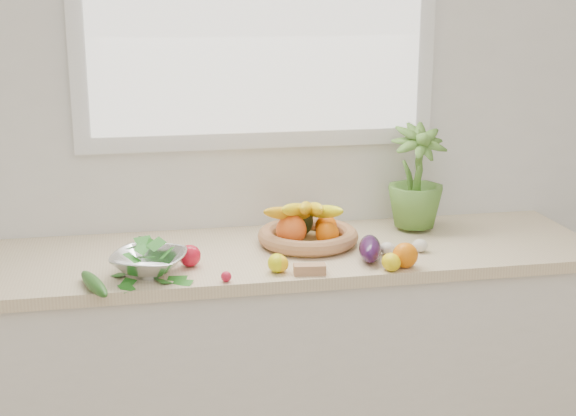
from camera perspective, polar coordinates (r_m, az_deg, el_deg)
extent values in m
cube|color=white|center=(2.92, -2.18, 7.26)|extent=(4.50, 0.02, 2.70)
cube|color=silver|center=(2.91, -1.06, -11.81)|extent=(2.20, 0.58, 0.86)
cube|color=beige|center=(2.74, -1.11, -3.38)|extent=(2.24, 0.62, 0.04)
sphere|color=orange|center=(2.57, 8.34, -3.34)|extent=(0.09, 0.09, 0.08)
ellipsoid|color=yellow|center=(2.54, 7.34, -3.83)|extent=(0.07, 0.08, 0.06)
ellipsoid|color=yellow|center=(2.51, -0.79, -3.93)|extent=(0.08, 0.09, 0.06)
ellipsoid|color=yellow|center=(2.51, -0.68, -3.95)|extent=(0.09, 0.09, 0.06)
sphere|color=red|center=(2.58, -6.99, -3.39)|extent=(0.09, 0.09, 0.07)
cube|color=tan|center=(2.49, 1.55, -4.38)|extent=(0.10, 0.05, 0.03)
ellipsoid|color=silver|center=(2.74, 9.37, -2.66)|extent=(0.07, 0.07, 0.04)
ellipsoid|color=white|center=(2.73, 3.19, -2.56)|extent=(0.05, 0.05, 0.04)
ellipsoid|color=silver|center=(2.69, 7.09, -2.88)|extent=(0.05, 0.05, 0.04)
ellipsoid|color=#2B0E33|center=(2.63, 5.85, -2.88)|extent=(0.12, 0.20, 0.08)
ellipsoid|color=#1A5017|center=(2.43, -13.63, -5.26)|extent=(0.11, 0.23, 0.04)
sphere|color=red|center=(2.44, -4.42, -4.88)|extent=(0.04, 0.04, 0.03)
imported|color=#52832F|center=(2.95, 9.10, 2.26)|extent=(0.23, 0.23, 0.37)
cylinder|color=tan|center=(2.79, 1.43, -2.48)|extent=(0.37, 0.37, 0.01)
torus|color=tan|center=(2.78, 1.43, -1.99)|extent=(0.44, 0.44, 0.05)
sphere|color=orange|center=(2.73, 0.24, -1.57)|extent=(0.13, 0.13, 0.11)
sphere|color=orange|center=(2.74, 2.81, -1.82)|extent=(0.10, 0.10, 0.08)
sphere|color=#FF6908|center=(2.83, 2.72, -1.26)|extent=(0.10, 0.10, 0.08)
ellipsoid|color=#232D14|center=(2.83, 0.94, -0.92)|extent=(0.11, 0.11, 0.11)
ellipsoid|color=gold|center=(2.73, -0.04, -0.40)|extent=(0.22, 0.16, 0.10)
ellipsoid|color=yellow|center=(2.74, 0.61, -0.12)|extent=(0.17, 0.21, 0.10)
ellipsoid|color=yellow|center=(2.74, 1.29, 0.00)|extent=(0.11, 0.23, 0.10)
ellipsoid|color=yellow|center=(2.75, 1.91, -0.06)|extent=(0.04, 0.23, 0.10)
ellipsoid|color=#FAF614|center=(2.76, 2.61, -0.26)|extent=(0.12, 0.23, 0.10)
cylinder|color=silver|center=(2.52, -9.82, -4.57)|extent=(0.11, 0.11, 0.02)
imported|color=silver|center=(2.51, -9.85, -3.79)|extent=(0.29, 0.29, 0.06)
ellipsoid|color=#246018|center=(2.50, -9.89, -2.94)|extent=(0.22, 0.22, 0.07)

